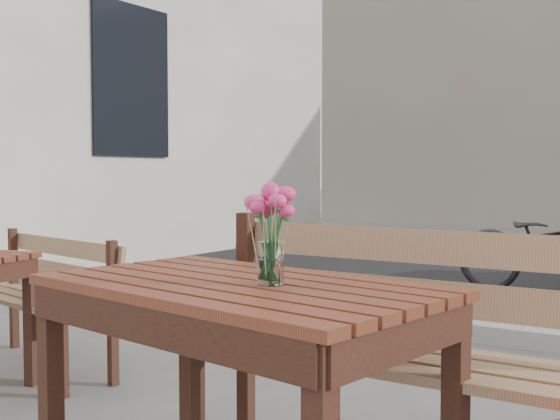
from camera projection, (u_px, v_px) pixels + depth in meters
name	position (u px, v px, depth m)	size (l,w,h in m)	color
main_table	(239.00, 322.00, 2.15)	(1.34, 0.90, 0.77)	#552B16
main_bench	(400.00, 324.00, 2.39)	(1.55, 0.48, 0.96)	#94744C
main_vase	(271.00, 221.00, 2.07)	(0.17, 0.17, 0.30)	white
second_bench	(47.00, 285.00, 3.95)	(1.29, 0.59, 0.77)	#94744C
bicycle	(554.00, 246.00, 6.24)	(0.59, 1.70, 0.89)	black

